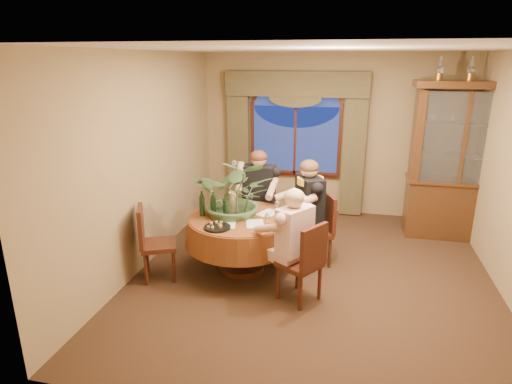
% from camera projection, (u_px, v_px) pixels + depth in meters
% --- Properties ---
extents(floor, '(5.00, 5.00, 0.00)m').
position_uv_depth(floor, '(313.00, 274.00, 5.60)').
color(floor, black).
rests_on(floor, ground).
extents(wall_back, '(4.50, 0.00, 4.50)m').
position_uv_depth(wall_back, '(330.00, 135.00, 7.51)').
color(wall_back, '#8C7752').
rests_on(wall_back, ground).
extents(ceiling, '(5.00, 5.00, 0.00)m').
position_uv_depth(ceiling, '(322.00, 49.00, 4.77)').
color(ceiling, white).
rests_on(ceiling, wall_back).
extents(window, '(1.62, 0.10, 1.32)m').
position_uv_depth(window, '(295.00, 140.00, 7.60)').
color(window, navy).
rests_on(window, wall_back).
extents(arched_transom, '(1.60, 0.06, 0.44)m').
position_uv_depth(arched_transom, '(296.00, 96.00, 7.37)').
color(arched_transom, navy).
rests_on(arched_transom, wall_back).
extents(drapery_left, '(0.38, 0.14, 2.32)m').
position_uv_depth(drapery_left, '(239.00, 145.00, 7.81)').
color(drapery_left, '#443E25').
rests_on(drapery_left, floor).
extents(drapery_right, '(0.38, 0.14, 2.32)m').
position_uv_depth(drapery_right, '(354.00, 150.00, 7.37)').
color(drapery_right, '#443E25').
rests_on(drapery_right, floor).
extents(swag_valance, '(2.45, 0.16, 0.42)m').
position_uv_depth(swag_valance, '(296.00, 84.00, 7.23)').
color(swag_valance, '#443E25').
rests_on(swag_valance, wall_back).
extents(dining_table, '(1.70, 1.70, 0.75)m').
position_uv_depth(dining_table, '(241.00, 244.00, 5.60)').
color(dining_table, maroon).
rests_on(dining_table, floor).
extents(china_cabinet, '(1.48, 0.58, 2.39)m').
position_uv_depth(china_cabinet, '(458.00, 162.00, 6.46)').
color(china_cabinet, '#372012').
rests_on(china_cabinet, floor).
extents(oil_lamp_left, '(0.11, 0.11, 0.34)m').
position_uv_depth(oil_lamp_left, '(440.00, 68.00, 6.14)').
color(oil_lamp_left, '#A5722D').
rests_on(oil_lamp_left, china_cabinet).
extents(oil_lamp_center, '(0.11, 0.11, 0.34)m').
position_uv_depth(oil_lamp_center, '(471.00, 68.00, 6.05)').
color(oil_lamp_center, '#A5722D').
rests_on(oil_lamp_center, china_cabinet).
extents(oil_lamp_right, '(0.11, 0.11, 0.34)m').
position_uv_depth(oil_lamp_right, '(504.00, 68.00, 5.96)').
color(oil_lamp_right, '#A5722D').
rests_on(oil_lamp_right, china_cabinet).
extents(chair_right, '(0.58, 0.58, 0.96)m').
position_uv_depth(chair_right, '(299.00, 262.00, 4.88)').
color(chair_right, black).
rests_on(chair_right, floor).
extents(chair_back_right, '(0.55, 0.55, 0.96)m').
position_uv_depth(chair_back_right, '(314.00, 231.00, 5.76)').
color(chair_back_right, black).
rests_on(chair_back_right, floor).
extents(chair_back, '(0.43, 0.43, 0.96)m').
position_uv_depth(chair_back, '(257.00, 211.00, 6.50)').
color(chair_back, black).
rests_on(chair_back, floor).
extents(chair_front_left, '(0.56, 0.56, 0.96)m').
position_uv_depth(chair_front_left, '(159.00, 243.00, 5.37)').
color(chair_front_left, black).
rests_on(chair_front_left, floor).
extents(person_pink, '(0.63, 0.64, 1.33)m').
position_uv_depth(person_pink, '(294.00, 245.00, 4.87)').
color(person_pink, beige).
rests_on(person_pink, floor).
extents(person_back, '(0.54, 0.50, 1.44)m').
position_uv_depth(person_back, '(259.00, 198.00, 6.33)').
color(person_back, black).
rests_on(person_back, floor).
extents(person_scarf, '(0.66, 0.68, 1.45)m').
position_uv_depth(person_scarf, '(309.00, 212.00, 5.71)').
color(person_scarf, black).
rests_on(person_scarf, floor).
extents(stoneware_vase, '(0.15, 0.15, 0.28)m').
position_uv_depth(stoneware_vase, '(233.00, 203.00, 5.60)').
color(stoneware_vase, '#8E7658').
rests_on(stoneware_vase, dining_table).
extents(centerpiece_plant, '(1.05, 1.17, 0.91)m').
position_uv_depth(centerpiece_plant, '(236.00, 165.00, 5.42)').
color(centerpiece_plant, '#3C5E36').
rests_on(centerpiece_plant, dining_table).
extents(olive_bowl, '(0.15, 0.15, 0.05)m').
position_uv_depth(olive_bowl, '(244.00, 216.00, 5.46)').
color(olive_bowl, '#50572C').
rests_on(olive_bowl, dining_table).
extents(cheese_platter, '(0.32, 0.32, 0.02)m').
position_uv_depth(cheese_platter, '(217.00, 227.00, 5.12)').
color(cheese_platter, black).
rests_on(cheese_platter, dining_table).
extents(wine_bottle_0, '(0.07, 0.07, 0.33)m').
position_uv_depth(wine_bottle_0, '(226.00, 206.00, 5.39)').
color(wine_bottle_0, black).
rests_on(wine_bottle_0, dining_table).
extents(wine_bottle_1, '(0.07, 0.07, 0.33)m').
position_uv_depth(wine_bottle_1, '(213.00, 204.00, 5.46)').
color(wine_bottle_1, black).
rests_on(wine_bottle_1, dining_table).
extents(wine_bottle_2, '(0.07, 0.07, 0.33)m').
position_uv_depth(wine_bottle_2, '(212.00, 200.00, 5.63)').
color(wine_bottle_2, tan).
rests_on(wine_bottle_2, dining_table).
extents(wine_bottle_3, '(0.07, 0.07, 0.33)m').
position_uv_depth(wine_bottle_3, '(202.00, 203.00, 5.49)').
color(wine_bottle_3, black).
rests_on(wine_bottle_3, dining_table).
extents(tasting_paper_0, '(0.28, 0.34, 0.00)m').
position_uv_depth(tasting_paper_0, '(255.00, 224.00, 5.26)').
color(tasting_paper_0, white).
rests_on(tasting_paper_0, dining_table).
extents(tasting_paper_1, '(0.32, 0.36, 0.00)m').
position_uv_depth(tasting_paper_1, '(268.00, 213.00, 5.61)').
color(tasting_paper_1, white).
rests_on(tasting_paper_1, dining_table).
extents(tasting_paper_2, '(0.27, 0.34, 0.00)m').
position_uv_depth(tasting_paper_2, '(227.00, 224.00, 5.25)').
color(tasting_paper_2, white).
rests_on(tasting_paper_2, dining_table).
extents(wine_glass_person_pink, '(0.07, 0.07, 0.18)m').
position_uv_depth(wine_glass_person_pink, '(267.00, 220.00, 5.13)').
color(wine_glass_person_pink, silver).
rests_on(wine_glass_person_pink, dining_table).
extents(wine_glass_person_back, '(0.07, 0.07, 0.18)m').
position_uv_depth(wine_glass_person_back, '(251.00, 199.00, 5.91)').
color(wine_glass_person_back, silver).
rests_on(wine_glass_person_back, dining_table).
extents(wine_glass_person_scarf, '(0.07, 0.07, 0.18)m').
position_uv_depth(wine_glass_person_scarf, '(277.00, 207.00, 5.58)').
color(wine_glass_person_scarf, silver).
rests_on(wine_glass_person_scarf, dining_table).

